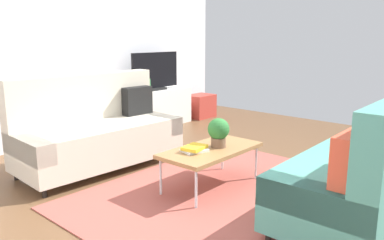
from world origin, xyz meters
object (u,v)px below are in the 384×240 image
(coffee_table, at_px, (211,151))
(vase_1, at_px, (134,88))
(tv, at_px, (155,72))
(table_book_0, at_px, (195,150))
(couch_beige, at_px, (98,131))
(couch_green, at_px, (365,170))
(storage_trunk, at_px, (200,106))
(vase_0, at_px, (126,88))
(potted_plant, at_px, (219,131))
(bottle_1, at_px, (149,85))
(tv_console, at_px, (155,108))
(bottle_0, at_px, (144,85))

(coffee_table, height_order, vase_1, vase_1)
(tv, xyz_separation_m, table_book_0, (-1.74, -2.41, -0.52))
(couch_beige, distance_m, coffee_table, 1.47)
(couch_green, relative_size, storage_trunk, 3.69)
(table_book_0, distance_m, vase_0, 2.75)
(potted_plant, xyz_separation_m, bottle_1, (1.29, 2.47, 0.16))
(couch_beige, relative_size, potted_plant, 6.35)
(tv_console, xyz_separation_m, potted_plant, (-1.46, -2.51, 0.27))
(coffee_table, bearing_deg, storage_trunk, 42.06)
(potted_plant, xyz_separation_m, vase_0, (0.88, 2.56, 0.14))
(couch_beige, distance_m, storage_trunk, 3.19)
(storage_trunk, bearing_deg, table_book_0, -140.62)
(vase_1, bearing_deg, bottle_0, -31.35)
(table_book_0, xyz_separation_m, bottle_0, (1.46, 2.39, 0.32))
(tv, xyz_separation_m, bottle_0, (-0.28, -0.02, -0.20))
(bottle_0, xyz_separation_m, bottle_1, (0.11, 0.00, -0.00))
(storage_trunk, distance_m, potted_plant, 3.53)
(potted_plant, bearing_deg, couch_green, -81.97)
(coffee_table, bearing_deg, potted_plant, -16.48)
(potted_plant, bearing_deg, vase_1, 68.04)
(tv_console, relative_size, table_book_0, 5.83)
(vase_1, height_order, bottle_0, bottle_0)
(couch_beige, bearing_deg, tv_console, -148.46)
(tv_console, distance_m, potted_plant, 2.92)
(couch_beige, xyz_separation_m, table_book_0, (0.19, -1.36, -0.01))
(storage_trunk, distance_m, vase_1, 1.61)
(couch_green, bearing_deg, coffee_table, 100.10)
(bottle_0, bearing_deg, potted_plant, -115.53)
(vase_0, height_order, bottle_0, bottle_0)
(tv, height_order, vase_1, tv)
(coffee_table, distance_m, vase_0, 2.73)
(couch_green, distance_m, potted_plant, 1.42)
(couch_beige, relative_size, tv, 1.94)
(coffee_table, relative_size, tv_console, 0.79)
(tv_console, height_order, bottle_1, bottle_1)
(couch_beige, bearing_deg, potted_plant, 110.62)
(coffee_table, distance_m, potted_plant, 0.21)
(potted_plant, xyz_separation_m, vase_1, (1.03, 2.56, 0.12))
(bottle_1, bearing_deg, bottle_0, 180.00)
(couch_beige, bearing_deg, tv, -148.92)
(couch_beige, distance_m, potted_plant, 1.53)
(couch_green, xyz_separation_m, table_book_0, (-0.48, 1.48, -0.01))
(coffee_table, relative_size, tv, 1.10)
(couch_green, height_order, vase_0, couch_green)
(coffee_table, height_order, table_book_0, table_book_0)
(coffee_table, distance_m, bottle_0, 2.78)
(table_book_0, bearing_deg, couch_green, -72.04)
(tv_console, distance_m, vase_0, 0.71)
(storage_trunk, bearing_deg, vase_1, 174.38)
(couch_green, height_order, vase_1, couch_green)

